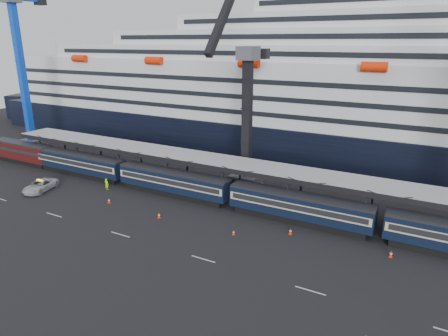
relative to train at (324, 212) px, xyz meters
The scene contains 14 objects.
ground 11.25m from the train, 65.06° to the right, with size 260.00×260.00×0.00m, color black.
lane_markings 20.02m from the train, 49.95° to the right, with size 111.00×4.27×0.02m.
train is the anchor object (origin of this frame).
canopy 6.85m from the train, 40.71° to the left, with size 130.00×6.25×5.53m.
cruise_ship 37.56m from the train, 84.34° to the left, with size 214.09×28.84×34.00m.
crane_blue 69.64m from the train, behind, with size 4.50×19.91×52.01m.
crane_dark_near 20.10m from the train, 150.76° to the left, with size 4.50×17.75×35.08m.
pickup_truck 43.83m from the train, 168.54° to the right, with size 2.84×6.16×1.71m, color #ADB0B5.
worker 34.29m from the train, behind, with size 0.68×0.45×1.86m, color #C4FF0D.
traffic_cone_a 30.70m from the train, 166.37° to the right, with size 0.42×0.42×0.84m.
traffic_cone_b 21.67m from the train, 158.71° to the right, with size 0.43×0.43×0.85m.
traffic_cone_c 5.18m from the train, 128.92° to the right, with size 0.41×0.41×0.83m.
traffic_cone_d 11.84m from the train, 141.16° to the right, with size 0.34×0.34×0.67m.
traffic_cone_e 9.45m from the train, 23.17° to the right, with size 0.39×0.39×0.79m.
Camera 1 is at (6.56, -36.60, 22.73)m, focal length 32.00 mm.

